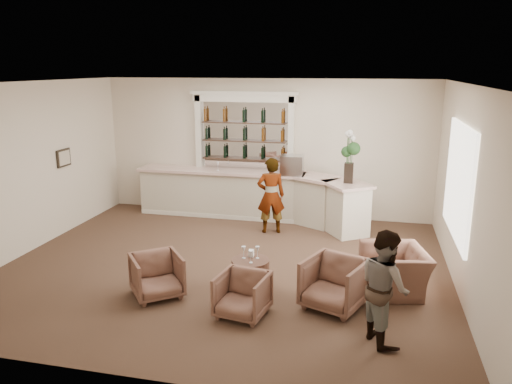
% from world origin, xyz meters
% --- Properties ---
extents(ground, '(8.00, 8.00, 0.00)m').
position_xyz_m(ground, '(0.00, 0.00, 0.00)').
color(ground, '#4E3727').
rests_on(ground, ground).
extents(room_shell, '(8.04, 7.02, 3.32)m').
position_xyz_m(room_shell, '(0.16, 0.71, 2.34)').
color(room_shell, beige).
rests_on(room_shell, ground).
extents(bar_counter, '(5.72, 1.80, 1.14)m').
position_xyz_m(bar_counter, '(-0.16, 3.00, 0.57)').
color(bar_counter, silver).
rests_on(bar_counter, ground).
extents(back_bar_alcove, '(2.64, 0.25, 3.00)m').
position_xyz_m(back_bar_alcove, '(-0.50, 3.41, 2.03)').
color(back_bar_alcove, white).
rests_on(back_bar_alcove, ground).
extents(cocktail_table, '(0.63, 0.63, 0.50)m').
position_xyz_m(cocktail_table, '(0.68, -0.79, 0.25)').
color(cocktail_table, '#523323').
rests_on(cocktail_table, ground).
extents(sommelier, '(0.70, 0.57, 1.67)m').
position_xyz_m(sommelier, '(0.43, 2.10, 0.84)').
color(sommelier, gray).
rests_on(sommelier, ground).
extents(guest, '(0.86, 0.94, 1.55)m').
position_xyz_m(guest, '(2.78, -1.97, 0.77)').
color(guest, gray).
rests_on(guest, ground).
extents(armchair_left, '(1.06, 1.06, 0.70)m').
position_xyz_m(armchair_left, '(-0.70, -1.42, 0.35)').
color(armchair_left, brown).
rests_on(armchair_left, ground).
extents(armchair_center, '(0.81, 0.82, 0.66)m').
position_xyz_m(armchair_center, '(0.79, -1.73, 0.33)').
color(armchair_center, brown).
rests_on(armchair_center, ground).
extents(armchair_right, '(1.09, 1.11, 0.78)m').
position_xyz_m(armchair_right, '(2.07, -1.18, 0.39)').
color(armchair_right, brown).
rests_on(armchair_right, ground).
extents(armchair_far, '(1.19, 1.29, 0.71)m').
position_xyz_m(armchair_far, '(2.98, -0.36, 0.36)').
color(armchair_far, brown).
rests_on(armchair_far, ground).
extents(espresso_machine, '(0.54, 0.46, 0.45)m').
position_xyz_m(espresso_machine, '(0.75, 2.94, 1.37)').
color(espresso_machine, '#B3B3B8').
rests_on(espresso_machine, bar_counter).
extents(flower_vase, '(0.30, 0.30, 1.13)m').
position_xyz_m(flower_vase, '(2.07, 2.42, 1.78)').
color(flower_vase, black).
rests_on(flower_vase, bar_counter).
extents(wine_glass_bar_left, '(0.07, 0.07, 0.21)m').
position_xyz_m(wine_glass_bar_left, '(0.20, 3.03, 1.25)').
color(wine_glass_bar_left, white).
rests_on(wine_glass_bar_left, bar_counter).
extents(wine_glass_bar_right, '(0.07, 0.07, 0.21)m').
position_xyz_m(wine_glass_bar_right, '(-1.05, 3.02, 1.25)').
color(wine_glass_bar_right, white).
rests_on(wine_glass_bar_right, bar_counter).
extents(wine_glass_tbl_a, '(0.07, 0.07, 0.21)m').
position_xyz_m(wine_glass_tbl_a, '(0.56, -0.76, 0.60)').
color(wine_glass_tbl_a, white).
rests_on(wine_glass_tbl_a, cocktail_table).
extents(wine_glass_tbl_b, '(0.07, 0.07, 0.21)m').
position_xyz_m(wine_glass_tbl_b, '(0.78, -0.71, 0.60)').
color(wine_glass_tbl_b, white).
rests_on(wine_glass_tbl_b, cocktail_table).
extents(wine_glass_tbl_c, '(0.07, 0.07, 0.21)m').
position_xyz_m(wine_glass_tbl_c, '(0.72, -0.92, 0.60)').
color(wine_glass_tbl_c, white).
rests_on(wine_glass_tbl_c, cocktail_table).
extents(napkin_holder, '(0.08, 0.08, 0.12)m').
position_xyz_m(napkin_holder, '(0.66, -0.65, 0.56)').
color(napkin_holder, silver).
rests_on(napkin_holder, cocktail_table).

